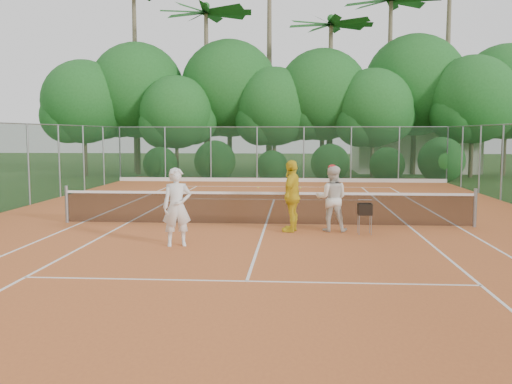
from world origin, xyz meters
TOP-DOWN VIEW (x-y plane):
  - ground at (0.00, 0.00)m, footprint 120.00×120.00m
  - clay_court at (0.00, 0.00)m, footprint 18.00×36.00m
  - club_building at (9.00, 24.00)m, footprint 8.00×5.00m
  - tennis_net at (0.00, 0.00)m, footprint 11.97×0.10m
  - player_white at (-1.92, -3.26)m, footprint 0.77×0.61m
  - player_center_grp at (1.84, -0.95)m, footprint 0.92×0.75m
  - player_yellow at (0.76, -1.08)m, footprint 0.75×1.22m
  - ball_hopper at (2.69, -1.35)m, footprint 0.35×0.35m
  - stray_ball_a at (-0.96, 11.08)m, footprint 0.07×0.07m
  - stray_ball_b at (1.08, 11.09)m, footprint 0.07×0.07m
  - stray_ball_c at (0.52, 9.42)m, footprint 0.07×0.07m
  - court_markings at (0.00, 0.00)m, footprint 11.03×23.83m
  - fence_back at (0.00, 15.00)m, footprint 18.07×0.07m
  - tropical_treeline at (1.43, 20.22)m, footprint 32.10×8.49m

SIDE VIEW (x-z plane):
  - ground at x=0.00m, z-range 0.00..0.00m
  - clay_court at x=0.00m, z-range 0.00..0.02m
  - court_markings at x=0.00m, z-range 0.02..0.03m
  - stray_ball_a at x=-0.96m, z-range 0.02..0.09m
  - stray_ball_b at x=1.08m, z-range 0.02..0.09m
  - stray_ball_c at x=0.52m, z-range 0.02..0.09m
  - tennis_net at x=0.00m, z-range -0.02..1.08m
  - ball_hopper at x=2.69m, z-range 0.26..1.07m
  - player_center_grp at x=1.84m, z-range 0.01..1.82m
  - player_white at x=-1.92m, z-range 0.02..1.87m
  - player_yellow at x=0.76m, z-range 0.02..1.96m
  - club_building at x=9.00m, z-range 0.00..3.00m
  - fence_back at x=0.00m, z-range 0.02..3.02m
  - tropical_treeline at x=1.43m, z-range -2.40..12.63m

